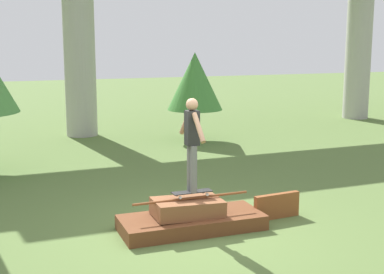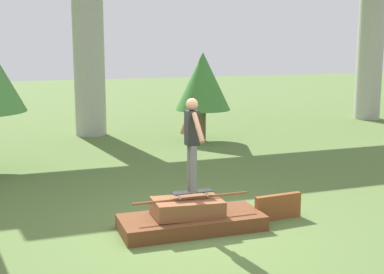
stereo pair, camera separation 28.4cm
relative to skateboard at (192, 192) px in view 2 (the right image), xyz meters
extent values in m
plane|color=#567038|center=(-0.03, -0.04, -0.68)|extent=(80.00, 80.00, 0.00)
cube|color=brown|center=(-0.03, -0.04, -0.55)|extent=(2.59, 1.12, 0.26)
cube|color=brown|center=(-0.10, -0.03, -0.27)|extent=(1.26, 0.75, 0.33)
cylinder|color=brown|center=(-0.03, -0.04, -0.10)|extent=(2.18, 0.04, 0.04)
cube|color=brown|center=(1.72, -0.07, -0.44)|extent=(0.97, 0.18, 0.48)
cube|color=black|center=(0.00, 0.00, 0.01)|extent=(0.74, 0.21, 0.01)
cylinder|color=silver|center=(0.26, 0.09, -0.05)|extent=(0.05, 0.03, 0.05)
cylinder|color=silver|center=(0.26, -0.09, -0.05)|extent=(0.05, 0.03, 0.05)
cylinder|color=silver|center=(-0.26, 0.09, -0.05)|extent=(0.05, 0.03, 0.05)
cylinder|color=silver|center=(-0.26, -0.09, -0.05)|extent=(0.05, 0.03, 0.05)
cylinder|color=slate|center=(0.00, 0.08, 0.44)|extent=(0.12, 0.12, 0.85)
cylinder|color=slate|center=(0.00, -0.08, 0.44)|extent=(0.12, 0.12, 0.85)
cube|color=black|center=(0.00, 0.00, 1.17)|extent=(0.22, 0.21, 0.61)
sphere|color=#A37556|center=(0.00, 0.00, 1.58)|extent=(0.22, 0.22, 0.22)
cylinder|color=#A37556|center=(0.00, 0.31, 1.22)|extent=(0.09, 0.47, 0.49)
cylinder|color=#A37556|center=(0.00, -0.31, 1.22)|extent=(0.09, 0.47, 0.49)
cylinder|color=#A8A59E|center=(-0.03, 10.59, 2.70)|extent=(1.10, 1.10, 6.77)
cylinder|color=#A8A59E|center=(12.07, 10.59, 2.70)|extent=(1.10, 1.10, 6.77)
cylinder|color=brown|center=(3.34, 8.07, -0.14)|extent=(0.21, 0.21, 1.07)
cone|color=#428438|center=(3.34, 8.07, 1.35)|extent=(1.86, 1.86, 1.92)
camera|label=1|loc=(-3.44, -8.57, 2.65)|focal=50.00mm
camera|label=2|loc=(-3.18, -8.67, 2.65)|focal=50.00mm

